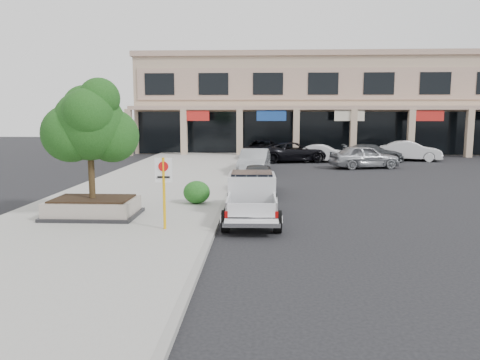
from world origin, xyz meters
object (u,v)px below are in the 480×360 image
(lot_car_e, at_px, (409,151))
(lot_car_b, at_px, (323,153))
(planter_tree, at_px, (95,125))
(planter, at_px, (93,208))
(lot_car_f, at_px, (410,151))
(curb_car_b, at_px, (254,162))
(lot_car_d, at_px, (294,152))
(no_parking_sign, at_px, (164,183))
(lot_car_a, at_px, (364,157))
(curb_car_a, at_px, (258,179))
(curb_car_d, at_px, (261,149))
(pickup_truck, at_px, (252,198))
(curb_car_c, at_px, (253,160))
(lot_car_c, at_px, (372,153))

(lot_car_e, bearing_deg, lot_car_b, 109.57)
(planter_tree, distance_m, lot_car_b, 23.41)
(planter, distance_m, lot_car_f, 28.63)
(curb_car_b, height_order, lot_car_d, curb_car_b)
(no_parking_sign, bearing_deg, planter, 150.35)
(no_parking_sign, height_order, lot_car_a, no_parking_sign)
(planter, bearing_deg, lot_car_d, 67.63)
(curb_car_a, xyz_separation_m, lot_car_d, (2.71, 14.90, 0.07))
(curb_car_a, bearing_deg, lot_car_e, 55.72)
(curb_car_a, bearing_deg, curb_car_d, 90.71)
(curb_car_d, height_order, lot_car_a, lot_car_a)
(curb_car_b, distance_m, lot_car_d, 8.28)
(pickup_truck, bearing_deg, curb_car_d, 88.24)
(planter, distance_m, curb_car_a, 8.33)
(pickup_truck, bearing_deg, lot_car_f, 59.56)
(lot_car_d, relative_size, lot_car_f, 1.16)
(curb_car_c, bearing_deg, lot_car_f, 32.46)
(planter, bearing_deg, pickup_truck, 3.03)
(lot_car_d, bearing_deg, lot_car_b, -101.68)
(curb_car_d, bearing_deg, lot_car_b, -17.94)
(planter_tree, xyz_separation_m, curb_car_a, (5.72, 5.76, -2.70))
(pickup_truck, relative_size, curb_car_c, 1.09)
(lot_car_e, bearing_deg, pickup_truck, 151.44)
(lot_car_b, distance_m, lot_car_d, 2.29)
(lot_car_d, bearing_deg, planter, 146.58)
(curb_car_a, relative_size, curb_car_c, 0.88)
(planter, relative_size, no_parking_sign, 1.39)
(pickup_truck, height_order, lot_car_c, pickup_truck)
(planter, distance_m, curb_car_c, 15.95)
(lot_car_e, bearing_deg, lot_car_f, 168.35)
(pickup_truck, height_order, curb_car_d, pickup_truck)
(lot_car_e, bearing_deg, lot_car_d, 105.06)
(curb_car_d, bearing_deg, lot_car_c, -3.69)
(lot_car_c, height_order, lot_car_d, lot_car_d)
(curb_car_d, bearing_deg, planter, -97.13)
(planter, height_order, lot_car_a, lot_car_a)
(curb_car_c, bearing_deg, lot_car_b, 49.57)
(no_parking_sign, distance_m, lot_car_d, 23.20)
(lot_car_a, distance_m, lot_car_b, 4.68)
(planter, bearing_deg, lot_car_f, 50.95)
(planter_tree, distance_m, lot_car_a, 21.27)
(curb_car_b, relative_size, curb_car_d, 0.84)
(pickup_truck, height_order, curb_car_a, pickup_truck)
(curb_car_a, bearing_deg, lot_car_b, 72.50)
(no_parking_sign, bearing_deg, lot_car_c, 62.74)
(lot_car_f, bearing_deg, lot_car_d, 111.80)
(curb_car_b, bearing_deg, lot_car_e, 44.09)
(no_parking_sign, bearing_deg, curb_car_c, 81.43)
(curb_car_b, distance_m, lot_car_a, 8.46)
(no_parking_sign, xyz_separation_m, lot_car_e, (15.33, 25.10, -0.93))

